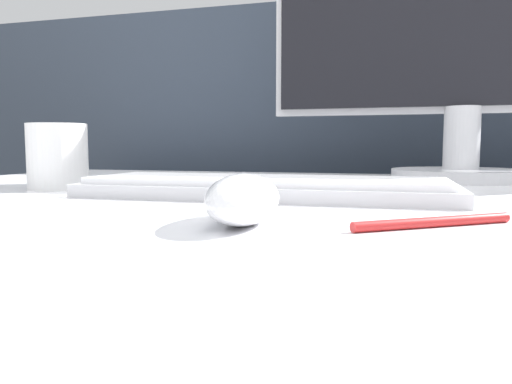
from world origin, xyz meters
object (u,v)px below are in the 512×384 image
mug (58,157)px  monitor (466,33)px  computer_mouse_near (243,199)px  keyboard (265,188)px

mug → monitor: bearing=30.8°
computer_mouse_near → keyboard: 0.20m
monitor → computer_mouse_near: bearing=-111.4°
keyboard → monitor: (0.26, 0.36, 0.24)m
computer_mouse_near → keyboard: computer_mouse_near is taller
computer_mouse_near → keyboard: bearing=91.1°
computer_mouse_near → monitor: monitor is taller
mug → computer_mouse_near: bearing=-33.3°
monitor → mug: 0.69m
monitor → mug: bearing=-149.2°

